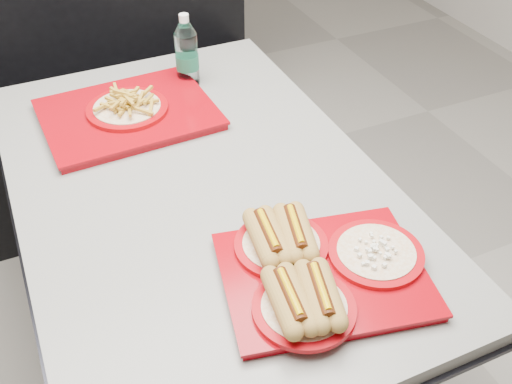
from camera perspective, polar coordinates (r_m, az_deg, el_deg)
name	(u,v)px	position (r m, az deg, el deg)	size (l,w,h in m)	color
ground	(213,355)	(2.09, -4.16, -15.22)	(6.00, 6.00, 0.00)	gray
diner_table	(203,228)	(1.64, -5.11, -3.39)	(0.92, 1.42, 0.75)	black
booth_bench	(115,98)	(2.62, -13.32, 8.75)	(1.30, 0.57, 1.35)	black
tray_near	(316,269)	(1.26, 5.69, -7.30)	(0.48, 0.41, 0.09)	#8F030B
tray_far	(128,111)	(1.79, -12.13, 7.60)	(0.50, 0.40, 0.10)	#8F030B
water_bottle	(187,54)	(1.91, -6.61, 12.88)	(0.07, 0.07, 0.23)	silver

